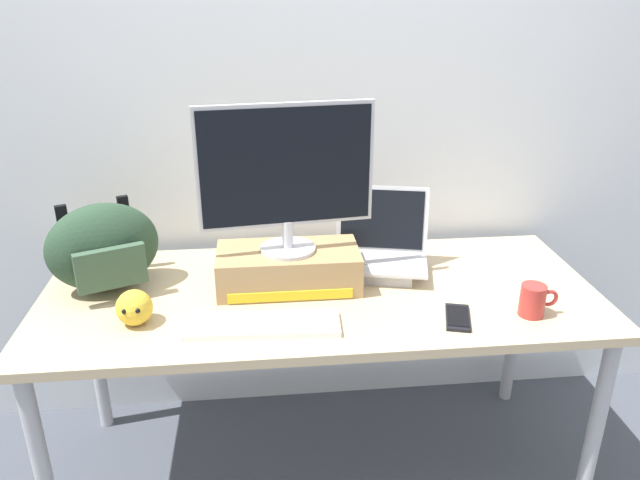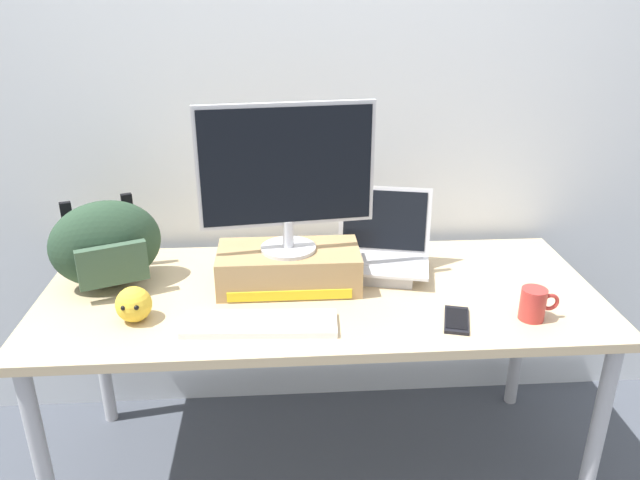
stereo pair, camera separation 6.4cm
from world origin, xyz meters
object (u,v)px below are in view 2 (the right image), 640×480
Objects in this scene: coffee_mug at (534,304)px; plush_toy at (134,304)px; desktop_monitor at (287,174)px; open_laptop at (382,258)px; toner_box_yellow at (289,268)px; external_keyboard at (260,324)px; messenger_backpack at (106,244)px; cell_phone at (457,320)px.

coffee_mug is 1.10× the size of plush_toy.
desktop_monitor is at bearing 159.58° from coffee_mug.
plush_toy is at bearing -147.66° from open_laptop.
external_keyboard is (-0.09, -0.26, -0.05)m from toner_box_yellow.
toner_box_yellow is 0.77m from coffee_mug.
desktop_monitor is 0.47m from external_keyboard.
external_keyboard is (-0.09, -0.26, -0.38)m from desktop_monitor.
desktop_monitor is 0.61m from plush_toy.
messenger_backpack is 3.78× the size of plush_toy.
plush_toy reaches higher than external_keyboard.
coffee_mug is (0.73, -0.27, -0.01)m from toner_box_yellow.
open_laptop is at bearing 139.07° from coffee_mug.
coffee_mug is at bearing -27.95° from open_laptop.
toner_box_yellow is at bearing -153.59° from open_laptop.
coffee_mug is at bearing -20.50° from toner_box_yellow.
external_keyboard is (-0.42, -0.34, -0.04)m from open_laptop.
plush_toy is at bearing -168.86° from cell_phone.
messenger_backpack is (-0.60, 0.05, -0.24)m from desktop_monitor.
coffee_mug is 1.19m from plush_toy.
open_laptop is 0.90× the size of messenger_backpack.
coffee_mug is at bearing 15.86° from cell_phone.
plush_toy reaches higher than cell_phone.
cell_phone is (0.49, -0.27, -0.06)m from toner_box_yellow.
external_keyboard is 0.59m from cell_phone.
plush_toy is at bearing 176.55° from coffee_mug.
toner_box_yellow is 2.77× the size of cell_phone.
desktop_monitor reaches higher than coffee_mug.
external_keyboard is 2.73× the size of cell_phone.
desktop_monitor reaches higher than external_keyboard.
toner_box_yellow is 1.15× the size of messenger_backpack.
toner_box_yellow is at bearing -27.44° from messenger_backpack.
plush_toy is (-1.19, 0.07, 0.00)m from coffee_mug.
desktop_monitor reaches higher than cell_phone.
messenger_backpack is 3.42× the size of coffee_mug.
desktop_monitor is 1.36× the size of messenger_backpack.
coffee_mug is (0.40, -0.35, -0.01)m from open_laptop.
open_laptop is at bearing 42.48° from external_keyboard.
toner_box_yellow is 0.51m from plush_toy.
coffee_mug is 0.24m from cell_phone.
toner_box_yellow is at bearing 159.50° from coffee_mug.
plush_toy is (-0.46, -0.20, -0.01)m from toner_box_yellow.
external_keyboard is at bearing -54.54° from messenger_backpack.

